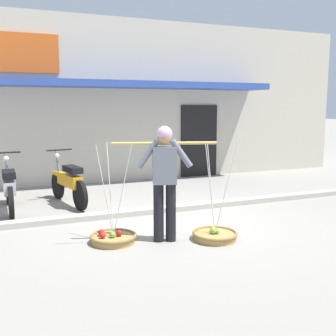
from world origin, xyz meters
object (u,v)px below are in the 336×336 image
fruit_vendor (165,176)px  fruit_basket_right_side (113,237)px  motorcycle_nearest_shop (9,188)px  motorcycle_second_in_row (69,182)px  fruit_basket_left_side (215,235)px

fruit_vendor → fruit_basket_right_side: (-0.72, 0.22, -0.90)m
fruit_basket_right_side → motorcycle_nearest_shop: bearing=118.9°
fruit_basket_right_side → motorcycle_second_in_row: size_ratio=0.81×
fruit_basket_right_side → fruit_basket_left_side: bearing=-16.8°
fruit_vendor → motorcycle_nearest_shop: fruit_vendor is taller
fruit_basket_right_side → motorcycle_nearest_shop: 2.86m
fruit_vendor → motorcycle_second_in_row: (-0.97, 2.83, -0.52)m
fruit_vendor → motorcycle_second_in_row: size_ratio=0.94×
motorcycle_second_in_row → fruit_basket_right_side: bearing=-84.6°
motorcycle_nearest_shop → motorcycle_second_in_row: same height
motorcycle_nearest_shop → fruit_basket_right_side: bearing=-61.1°
fruit_vendor → fruit_basket_left_side: (0.72, -0.22, -0.90)m
fruit_basket_left_side → fruit_basket_right_side: size_ratio=1.00×
fruit_basket_left_side → motorcycle_nearest_shop: 4.07m
fruit_basket_right_side → motorcycle_second_in_row: bearing=95.4°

